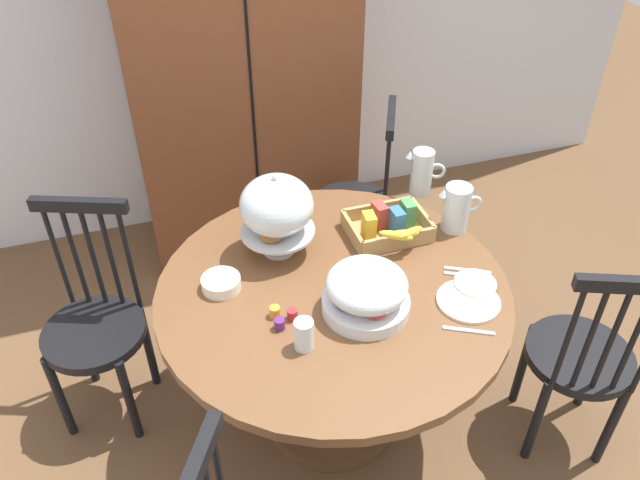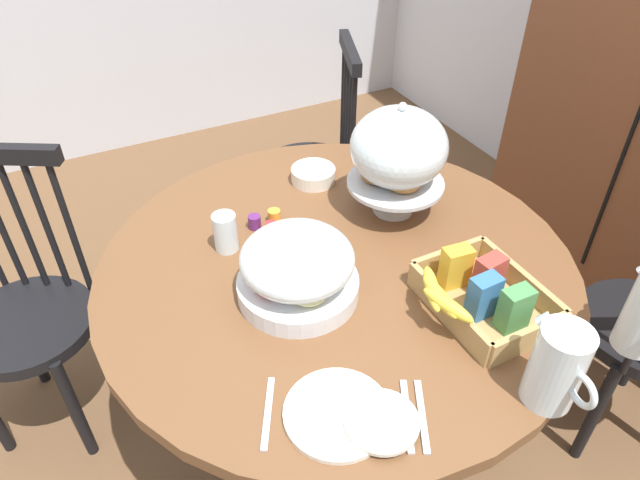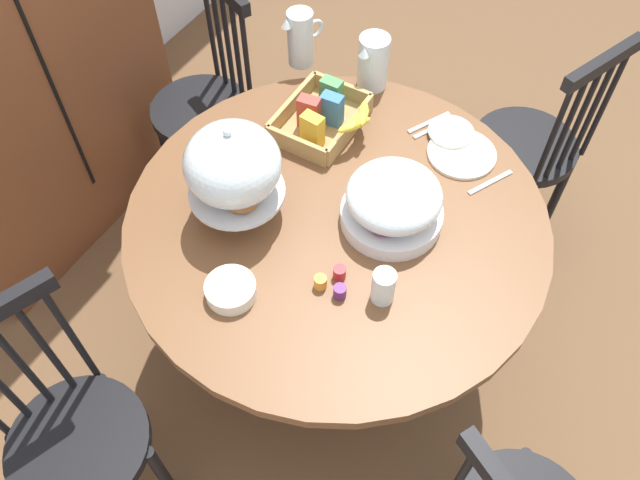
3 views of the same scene
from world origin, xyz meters
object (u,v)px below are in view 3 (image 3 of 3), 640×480
object	(u,v)px
milk_pitcher	(301,40)
cereal_basket	(325,117)
windsor_chair_facing_door	(530,149)
china_plate_small	(451,132)
orange_juice_pitcher	(373,64)
dining_table	(336,255)
cereal_bowl	(231,290)
windsor_chair_far_side	(206,108)
fruit_platter_covered	(393,202)
pastry_stand_with_dome	(233,167)
windsor_chair_near_window	(75,437)
china_plate_large	(462,154)
drinking_glass	(383,286)

from	to	relation	value
milk_pitcher	cereal_basket	size ratio (longest dim) A/B	0.64
windsor_chair_facing_door	china_plate_small	bearing A→B (deg)	149.83
orange_juice_pitcher	china_plate_small	distance (m)	0.36
dining_table	cereal_bowl	xyz separation A→B (m)	(-0.38, 0.12, 0.22)
windsor_chair_facing_door	windsor_chair_far_side	distance (m)	1.29
dining_table	orange_juice_pitcher	world-z (taller)	orange_juice_pitcher
cereal_bowl	fruit_platter_covered	bearing A→B (deg)	-30.45
cereal_basket	china_plate_small	size ratio (longest dim) A/B	2.11
pastry_stand_with_dome	orange_juice_pitcher	distance (m)	0.72
fruit_platter_covered	cereal_basket	xyz separation A→B (m)	(0.24, 0.36, -0.04)
windsor_chair_near_window	china_plate_large	xyz separation A→B (m)	(1.28, -0.58, 0.29)
fruit_platter_covered	orange_juice_pitcher	bearing A→B (deg)	32.76
orange_juice_pitcher	china_plate_small	bearing A→B (deg)	-105.46
fruit_platter_covered	cereal_bowl	bearing A→B (deg)	149.55
milk_pitcher	cereal_basket	bearing A→B (deg)	-136.07
cereal_bowl	drinking_glass	size ratio (longest dim) A/B	1.27
dining_table	windsor_chair_facing_door	xyz separation A→B (m)	(0.86, -0.38, -0.09)
china_plate_small	milk_pitcher	bearing A→B (deg)	82.93
windsor_chair_far_side	cereal_bowl	world-z (taller)	windsor_chair_far_side
milk_pitcher	china_plate_small	bearing A→B (deg)	-97.07
china_plate_large	cereal_basket	bearing A→B (deg)	104.07
milk_pitcher	drinking_glass	bearing A→B (deg)	-136.53
dining_table	pastry_stand_with_dome	xyz separation A→B (m)	(-0.13, 0.26, 0.40)
pastry_stand_with_dome	cereal_bowl	size ratio (longest dim) A/B	2.46
windsor_chair_facing_door	cereal_bowl	bearing A→B (deg)	158.23
windsor_chair_far_side	milk_pitcher	world-z (taller)	windsor_chair_far_side
windsor_chair_far_side	cereal_bowl	distance (m)	1.12
pastry_stand_with_dome	cereal_basket	size ratio (longest dim) A/B	1.09
windsor_chair_near_window	cereal_bowl	bearing A→B (deg)	-26.65
china_plate_small	cereal_basket	bearing A→B (deg)	114.65
windsor_chair_near_window	windsor_chair_far_side	distance (m)	1.37
milk_pitcher	pastry_stand_with_dome	bearing A→B (deg)	-163.81
dining_table	pastry_stand_with_dome	size ratio (longest dim) A/B	3.69
dining_table	cereal_bowl	size ratio (longest dim) A/B	9.06
windsor_chair_far_side	fruit_platter_covered	bearing A→B (deg)	-109.89
pastry_stand_with_dome	cereal_bowl	distance (m)	0.34
windsor_chair_far_side	drinking_glass	world-z (taller)	windsor_chair_far_side
windsor_chair_facing_door	fruit_platter_covered	xyz separation A→B (m)	(-0.79, 0.23, 0.37)
pastry_stand_with_dome	china_plate_large	bearing A→B (deg)	-41.25
windsor_chair_near_window	drinking_glass	xyz separation A→B (m)	(0.68, -0.60, 0.34)
pastry_stand_with_dome	fruit_platter_covered	world-z (taller)	pastry_stand_with_dome
orange_juice_pitcher	windsor_chair_near_window	bearing A→B (deg)	172.93
cereal_basket	china_plate_large	distance (m)	0.46
fruit_platter_covered	cereal_basket	bearing A→B (deg)	56.45
pastry_stand_with_dome	orange_juice_pitcher	world-z (taller)	pastry_stand_with_dome
milk_pitcher	windsor_chair_near_window	bearing A→B (deg)	-176.02
china_plate_large	cereal_bowl	world-z (taller)	cereal_bowl
orange_juice_pitcher	pastry_stand_with_dome	bearing A→B (deg)	173.76
pastry_stand_with_dome	orange_juice_pitcher	size ratio (longest dim) A/B	1.78
windsor_chair_near_window	drinking_glass	bearing A→B (deg)	-41.50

